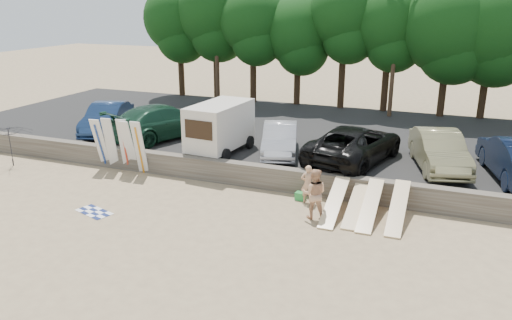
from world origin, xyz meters
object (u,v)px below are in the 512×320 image
object	(u,v)px
car_1	(163,121)
cooler	(300,196)
car_4	(439,151)
beachgoer_a	(308,184)
box_trailer	(220,125)
beach_umbrella	(11,146)
beachgoer_b	(314,194)
car_0	(107,118)
car_2	(280,139)
car_3	(354,144)

from	to	relation	value
car_1	cooler	world-z (taller)	car_1
car_4	beachgoer_a	world-z (taller)	car_4
box_trailer	car_4	bearing A→B (deg)	11.71
box_trailer	cooler	world-z (taller)	box_trailer
beach_umbrella	car_4	bearing A→B (deg)	14.25
car_1	car_4	xyz separation A→B (m)	(13.81, -0.09, -0.07)
car_4	beachgoer_a	size ratio (longest dim) A/B	3.20
beachgoer_a	beachgoer_b	xyz separation A→B (m)	(0.62, -1.35, 0.18)
box_trailer	car_0	bearing A→B (deg)	176.22
car_2	beachgoer_a	bearing A→B (deg)	-73.03
cooler	beach_umbrella	distance (m)	14.31
car_0	beachgoer_a	bearing A→B (deg)	-37.18
beachgoer_a	cooler	size ratio (longest dim) A/B	4.09
beachgoer_a	box_trailer	bearing A→B (deg)	-42.55
beachgoer_b	car_3	bearing A→B (deg)	-108.13
car_0	beach_umbrella	xyz separation A→B (m)	(-2.03, -4.75, -0.52)
beachgoer_a	beachgoer_b	bearing A→B (deg)	101.07
car_4	beach_umbrella	xyz separation A→B (m)	(-19.26, -4.89, -0.53)
car_4	car_3	bearing A→B (deg)	170.39
car_3	beachgoer_a	bearing A→B (deg)	87.32
beachgoer_b	beach_umbrella	size ratio (longest dim) A/B	0.87
car_1	beachgoer_b	distance (m)	11.25
car_4	beachgoer_b	world-z (taller)	car_4
car_3	beachgoer_b	distance (m)	5.17
car_2	beachgoer_b	bearing A→B (deg)	-75.36
car_3	beach_umbrella	size ratio (longest dim) A/B	2.73
car_2	beachgoer_a	xyz separation A→B (m)	(2.42, -3.63, -0.65)
car_0	beachgoer_a	size ratio (longest dim) A/B	3.17
car_0	box_trailer	bearing A→B (deg)	-28.02
car_0	beachgoer_b	size ratio (longest dim) A/B	2.58
beachgoer_a	beachgoer_b	size ratio (longest dim) A/B	0.81
beach_umbrella	car_0	bearing A→B (deg)	66.83
beachgoer_a	cooler	distance (m)	0.72
car_0	car_1	world-z (taller)	car_1
car_1	cooler	bearing A→B (deg)	176.83
car_1	beachgoer_a	distance (m)	10.10
car_1	beach_umbrella	world-z (taller)	car_1
car_0	car_3	world-z (taller)	car_3
car_3	car_0	bearing A→B (deg)	12.38
car_1	beachgoer_a	xyz separation A→B (m)	(9.15, -4.20, -0.81)
car_0	car_3	bearing A→B (deg)	-20.51
car_3	car_4	xyz separation A→B (m)	(3.59, 0.35, -0.01)
car_0	car_4	bearing A→B (deg)	-19.17
car_4	car_1	bearing A→B (deg)	164.47
car_2	beach_umbrella	world-z (taller)	car_2
car_3	beach_umbrella	distance (m)	16.32
car_2	box_trailer	bearing A→B (deg)	178.33
beachgoer_b	beach_umbrella	distance (m)	15.22
car_1	car_0	bearing A→B (deg)	25.52
car_1	beachgoer_b	world-z (taller)	car_1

